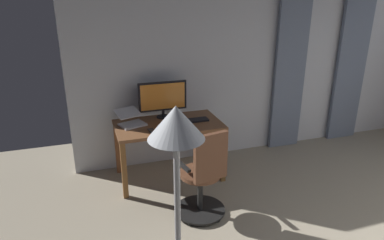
{
  "coord_description": "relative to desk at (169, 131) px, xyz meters",
  "views": [
    {
      "loc": [
        2.52,
        1.14,
        2.32
      ],
      "look_at": [
        1.41,
        -2.25,
        1.0
      ],
      "focal_mm": 32.42,
      "sensor_mm": 36.0,
      "label": 1
    }
  ],
  "objects": [
    {
      "name": "computer_mouse",
      "position": [
        0.13,
        0.1,
        0.12
      ],
      "size": [
        0.06,
        0.1,
        0.04
      ],
      "primitive_type": "ellipsoid",
      "color": "#B7BCC1",
      "rests_on": "desk"
    },
    {
      "name": "back_room_partition",
      "position": [
        -1.53,
        -0.52,
        0.65
      ],
      "size": [
        5.45,
        0.1,
        2.62
      ],
      "primitive_type": "cube",
      "color": "silver",
      "rests_on": "ground"
    },
    {
      "name": "computer_keyboard",
      "position": [
        -0.33,
        0.02,
        0.11
      ],
      "size": [
        0.39,
        0.13,
        0.02
      ],
      "primitive_type": "cube",
      "color": "black",
      "rests_on": "desk"
    },
    {
      "name": "laptop",
      "position": [
        0.46,
        -0.12,
        0.15
      ],
      "size": [
        0.39,
        0.43,
        0.17
      ],
      "rotation": [
        0.0,
        0.0,
        0.31
      ],
      "color": "silver",
      "rests_on": "desk"
    },
    {
      "name": "cell_phone_by_monitor",
      "position": [
        0.25,
        0.18,
        0.1
      ],
      "size": [
        0.08,
        0.15,
        0.01
      ],
      "primitive_type": "cube",
      "rotation": [
        0.0,
        0.0,
        0.1
      ],
      "color": "#333338",
      "rests_on": "desk"
    },
    {
      "name": "curtain_left_panel",
      "position": [
        -3.11,
        -0.41,
        0.48
      ],
      "size": [
        0.53,
        0.06,
        2.28
      ],
      "primitive_type": "cube",
      "color": "slate",
      "rests_on": "ground"
    },
    {
      "name": "desk",
      "position": [
        0.0,
        0.0,
        0.0
      ],
      "size": [
        1.34,
        0.74,
        0.76
      ],
      "color": "brown",
      "rests_on": "ground"
    },
    {
      "name": "floor_lamp",
      "position": [
        0.63,
        2.66,
        0.77
      ],
      "size": [
        0.28,
        0.28,
        1.87
      ],
      "color": "black",
      "rests_on": "ground"
    },
    {
      "name": "office_chair",
      "position": [
        -0.13,
        0.97,
        -0.19
      ],
      "size": [
        0.56,
        0.56,
        1.03
      ],
      "rotation": [
        0.0,
        0.0,
        3.33
      ],
      "color": "black",
      "rests_on": "ground"
    },
    {
      "name": "computer_monitor",
      "position": [
        0.0,
        -0.25,
        0.37
      ],
      "size": [
        0.64,
        0.18,
        0.48
      ],
      "color": "black",
      "rests_on": "desk"
    },
    {
      "name": "curtain_right_panel",
      "position": [
        -1.99,
        -0.41,
        0.48
      ],
      "size": [
        0.5,
        0.06,
        2.28
      ],
      "primitive_type": "cube",
      "color": "slate",
      "rests_on": "ground"
    }
  ]
}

